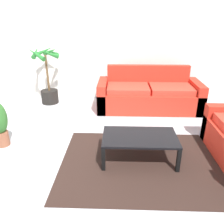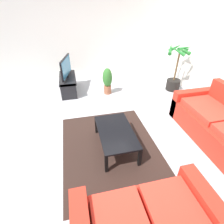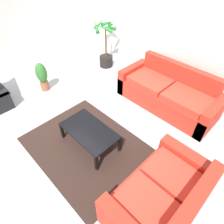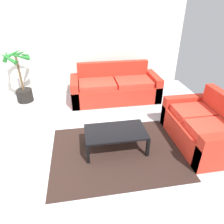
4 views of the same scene
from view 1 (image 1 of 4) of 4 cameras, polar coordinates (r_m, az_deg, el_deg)
The scene contains 6 objects.
ground_plane at distance 3.16m, azimuth -6.00°, elevation -14.52°, with size 6.60×6.60×0.00m, color #B2B2B7.
wall_back at distance 5.52m, azimuth -2.35°, elevation 17.15°, with size 6.00×0.06×2.70m, color silver.
couch_main at distance 5.07m, azimuth 9.19°, elevation 4.17°, with size 2.20×0.90×0.90m.
coffee_table at distance 3.21m, azimuth 7.00°, elevation -6.73°, with size 1.04×0.60×0.38m.
area_rug at distance 3.31m, azimuth 6.86°, elevation -12.53°, with size 2.20×1.70×0.01m, color black.
potted_palm at distance 5.46m, azimuth -15.81°, elevation 7.33°, with size 0.71×0.70×1.31m.
Camera 1 is at (0.41, -2.47, 1.92)m, focal length 36.30 mm.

